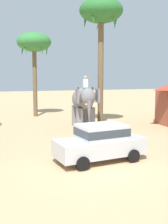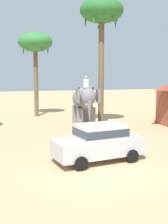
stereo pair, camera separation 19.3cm
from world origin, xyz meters
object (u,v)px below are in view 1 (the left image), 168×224
(car_sedan_foreground, at_px, (100,141))
(elephant_with_mahout, at_px, (84,101))
(palm_tree_behind_elephant, at_px, (101,15))
(palm_tree_far_back, at_px, (34,44))

(car_sedan_foreground, distance_m, elephant_with_mahout, 8.29)
(palm_tree_behind_elephant, relative_size, palm_tree_far_back, 1.20)
(elephant_with_mahout, bearing_deg, palm_tree_far_back, 108.62)
(palm_tree_far_back, bearing_deg, elephant_with_mahout, -71.38)
(car_sedan_foreground, distance_m, palm_tree_behind_elephant, 11.45)
(palm_tree_behind_elephant, height_order, palm_tree_far_back, palm_tree_behind_elephant)
(elephant_with_mahout, xyz_separation_m, palm_tree_far_back, (-2.44, 7.25, 4.79))
(car_sedan_foreground, height_order, palm_tree_far_back, palm_tree_far_back)
(palm_tree_behind_elephant, xyz_separation_m, palm_tree_far_back, (-3.83, 7.11, -1.50))
(elephant_with_mahout, height_order, palm_tree_behind_elephant, palm_tree_behind_elephant)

